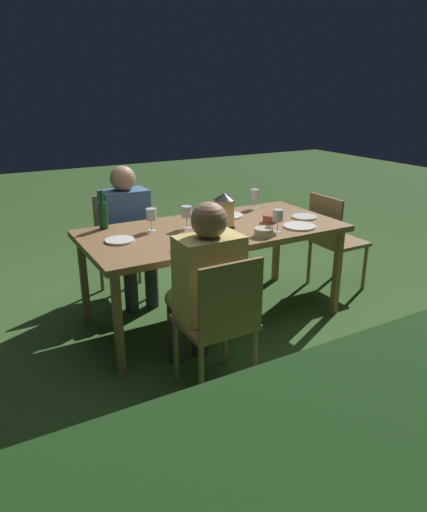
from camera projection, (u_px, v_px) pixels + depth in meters
The scene contains 21 objects.
ground_plane at pixel (214, 317), 3.79m from camera, with size 16.00×16.00×0.00m, color #385B28.
dining_table at pixel (214, 235), 3.56m from camera, with size 1.95×0.95×0.75m.
chair_side_right_b at pixel (220, 319), 2.72m from camera, with size 0.42×0.40×0.87m.
person_in_mustard at pixel (204, 283), 2.83m from camera, with size 0.38×0.47×1.15m.
chair_side_left_b at pixel (122, 239), 4.14m from camera, with size 0.42×0.40×0.87m.
person_in_blue at pixel (128, 228), 3.92m from camera, with size 0.38×0.47×1.15m.
chair_head_near at pixel (333, 237), 4.19m from camera, with size 0.40×0.42×0.87m.
lantern_centerpiece at pixel (224, 209), 3.50m from camera, with size 0.15×0.15×0.27m.
green_bottle_on_table at pixel (103, 214), 3.49m from camera, with size 0.07×0.07×0.29m.
wine_glass_a at pixel (151, 215), 3.43m from camera, with size 0.08×0.08×0.17m.
wine_glass_b at pixel (255, 195), 4.07m from camera, with size 0.08×0.08×0.17m.
wine_glass_c at pixel (187, 213), 3.50m from camera, with size 0.08×0.08×0.17m.
wine_glass_d at pixel (278, 216), 3.40m from camera, with size 0.08×0.08×0.17m.
wine_glass_e at pixel (210, 223), 3.24m from camera, with size 0.08×0.08×0.17m.
plate_a at pixel (229, 215), 3.85m from camera, with size 0.23×0.23×0.01m, color white.
plate_b at pixel (120, 240), 3.23m from camera, with size 0.20×0.20×0.01m, color silver.
plate_c at pixel (299, 226), 3.56m from camera, with size 0.24×0.24×0.01m, color white.
plate_d at pixel (304, 217), 3.81m from camera, with size 0.20×0.20×0.01m, color silver.
bowl_olives at pixel (184, 246), 3.05m from camera, with size 0.13×0.13×0.05m.
bowl_bread at pixel (270, 218), 3.68m from camera, with size 0.12×0.12×0.06m.
bowl_salad at pixel (264, 232), 3.33m from camera, with size 0.14×0.14×0.06m.
Camera 1 is at (1.67, 2.97, 1.75)m, focal length 33.00 mm.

